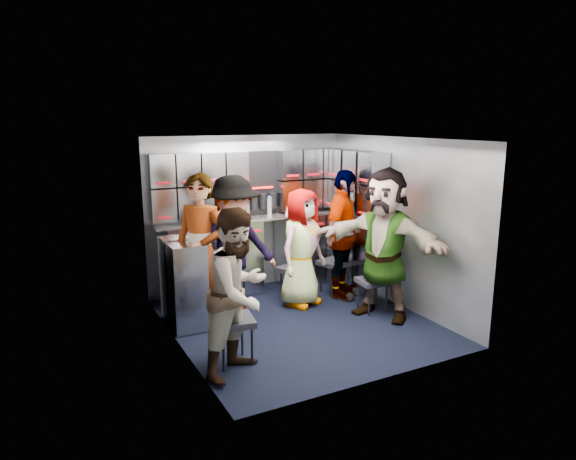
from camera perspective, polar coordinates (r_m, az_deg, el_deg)
name	(u,v)px	position (r m, az deg, el deg)	size (l,w,h in m)	color
floor	(299,322)	(6.05, 1.27, -10.23)	(3.00, 3.00, 0.00)	black
wall_back	(247,213)	(7.05, -4.53, 1.92)	(2.80, 0.04, 2.10)	gray
wall_left	(176,249)	(5.22, -12.29, -2.04)	(0.04, 3.00, 2.10)	gray
wall_right	(399,223)	(6.50, 12.21, 0.78)	(0.04, 3.00, 2.10)	gray
ceiling	(300,139)	(5.59, 1.38, 10.07)	(2.80, 3.00, 0.02)	silver
cart_bank_back	(254,255)	(6.99, -3.79, -2.84)	(2.68, 0.38, 0.99)	#8F939D
cart_bank_left	(184,283)	(5.95, -11.53, -5.80)	(0.38, 0.76, 0.99)	#8F939D
counter	(254,218)	(6.87, -3.85, 1.35)	(2.68, 0.42, 0.03)	silver
locker_bank_back	(251,182)	(6.85, -4.11, 5.34)	(2.68, 0.28, 0.82)	#8F939D
locker_bank_right	(357,182)	(6.89, 7.71, 5.30)	(0.28, 1.00, 0.82)	#8F939D
right_cabinet	(359,256)	(7.00, 7.94, -2.86)	(0.28, 1.20, 1.00)	#8F939D
coffee_niche	(262,182)	(6.98, -2.94, 5.32)	(0.46, 0.16, 0.84)	black
red_latch_strip	(260,231)	(6.72, -3.15, -0.07)	(2.60, 0.02, 0.03)	#AB0B16
jump_seat_near_left	(233,323)	(4.99, -6.18, -10.26)	(0.45, 0.44, 0.46)	black
jump_seat_mid_left	(229,278)	(6.30, -6.61, -5.27)	(0.43, 0.41, 0.48)	black
jump_seat_center	(295,271)	(6.64, 0.77, -4.54)	(0.48, 0.46, 0.45)	black
jump_seat_mid_right	(335,264)	(6.93, 5.23, -3.81)	(0.46, 0.45, 0.45)	black
jump_seat_near_right	(373,283)	(6.34, 9.40, -5.79)	(0.38, 0.37, 0.41)	black
attendant_standing	(201,252)	(5.75, -9.68, -2.43)	(0.64, 0.42, 1.75)	black
attendant_arc_a	(239,292)	(4.70, -5.48, -6.88)	(0.76, 0.59, 1.56)	black
attendant_arc_b	(233,247)	(6.02, -6.10, -1.94)	(1.09, 0.63, 1.69)	black
attendant_arc_c	(302,248)	(6.39, 1.54, -1.97)	(0.72, 0.47, 1.48)	black
attendant_arc_d	(343,235)	(6.68, 6.14, -0.53)	(0.99, 0.41, 1.69)	black
attendant_arc_e	(384,244)	(6.06, 10.59, -1.53)	(1.65, 0.53, 1.78)	black
bottle_left	(235,210)	(6.70, -5.90, 2.19)	(0.07, 0.07, 0.24)	white
bottle_mid	(269,207)	(6.89, -2.07, 2.60)	(0.06, 0.06, 0.25)	white
bottle_right	(304,205)	(7.13, 1.74, 2.79)	(0.07, 0.07, 0.22)	white
cup_left	(221,217)	(6.63, -7.45, 1.42)	(0.08, 0.08, 0.10)	beige
cup_right	(288,210)	(7.01, 0.02, 2.19)	(0.08, 0.08, 0.11)	beige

